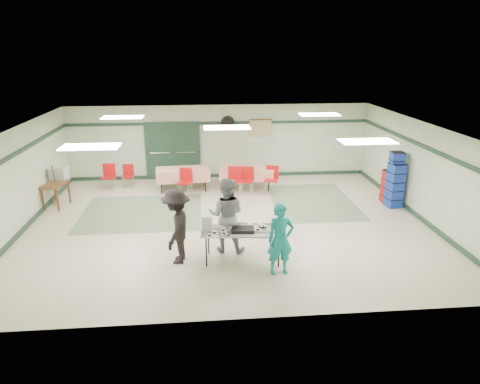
{
  "coord_description": "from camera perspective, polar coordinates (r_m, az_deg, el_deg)",
  "views": [
    {
      "loc": [
        -0.66,
        -11.05,
        4.66
      ],
      "look_at": [
        0.31,
        -0.3,
        1.0
      ],
      "focal_mm": 32.0,
      "sensor_mm": 36.0,
      "label": 1
    }
  ],
  "objects": [
    {
      "name": "chair_a",
      "position": [
        14.22,
        0.95,
        1.96
      ],
      "size": [
        0.52,
        0.52,
        0.91
      ],
      "rotation": [
        0.0,
        0.0,
        -0.29
      ],
      "color": "#AF0F0E",
      "rests_on": "floor"
    },
    {
      "name": "ceiling",
      "position": [
        11.24,
        -1.75,
        8.69
      ],
      "size": [
        11.0,
        11.0,
        0.0
      ],
      "primitive_type": "plane",
      "rotation": [
        3.14,
        0.0,
        0.0
      ],
      "color": "silver",
      "rests_on": "wall_back"
    },
    {
      "name": "dining_table_b",
      "position": [
        14.7,
        -7.63,
        2.41
      ],
      "size": [
        1.84,
        0.93,
        0.77
      ],
      "rotation": [
        0.0,
        0.0,
        0.08
      ],
      "color": "red",
      "rests_on": "floor"
    },
    {
      "name": "crate_stack_blue_b",
      "position": [
        13.8,
        19.98,
        0.84
      ],
      "size": [
        0.48,
        0.48,
        1.37
      ],
      "primitive_type": "cube",
      "rotation": [
        0.0,
        0.0,
        0.14
      ],
      "color": "#1A319F",
      "rests_on": "floor"
    },
    {
      "name": "green_patch_a",
      "position": [
        13.05,
        -12.94,
        -2.67
      ],
      "size": [
        3.5,
        3.0,
        0.01
      ],
      "primitive_type": "cube",
      "color": "#637D5B",
      "rests_on": "floor"
    },
    {
      "name": "broom",
      "position": [
        14.43,
        -23.4,
        0.99
      ],
      "size": [
        0.05,
        0.2,
        1.23
      ],
      "primitive_type": "cylinder",
      "rotation": [
        0.14,
        0.0,
        -0.11
      ],
      "color": "brown",
      "rests_on": "floor"
    },
    {
      "name": "double_door_left",
      "position": [
        15.98,
        -10.61,
        5.36
      ],
      "size": [
        0.9,
        0.06,
        2.1
      ],
      "primitive_type": "cube",
      "color": "gray",
      "rests_on": "floor"
    },
    {
      "name": "sheet_tray_right",
      "position": [
        9.73,
        3.59,
        -4.85
      ],
      "size": [
        0.67,
        0.53,
        0.02
      ],
      "primitive_type": "cube",
      "rotation": [
        0.0,
        0.0,
        -0.1
      ],
      "color": "silver",
      "rests_on": "serving_table"
    },
    {
      "name": "chair_c",
      "position": [
        14.32,
        4.26,
        2.07
      ],
      "size": [
        0.54,
        0.54,
        0.92
      ],
      "rotation": [
        0.0,
        0.0,
        -0.32
      ],
      "color": "#AF0F0E",
      "rests_on": "floor"
    },
    {
      "name": "office_printer",
      "position": [
        14.53,
        -23.0,
        2.35
      ],
      "size": [
        0.52,
        0.46,
        0.38
      ],
      "primitive_type": "cube",
      "rotation": [
        0.0,
        0.0,
        -0.1
      ],
      "color": "#A9AAA5",
      "rests_on": "printer_table"
    },
    {
      "name": "volunteer_grey",
      "position": [
        10.1,
        -1.83,
        -3.06
      ],
      "size": [
        1.02,
        0.87,
        1.82
      ],
      "primitive_type": "imported",
      "rotation": [
        0.0,
        0.0,
        2.92
      ],
      "color": "gray",
      "rests_on": "floor"
    },
    {
      "name": "chair_b",
      "position": [
        14.18,
        -0.72,
        1.95
      ],
      "size": [
        0.45,
        0.45,
        0.92
      ],
      "rotation": [
        0.0,
        0.0,
        -0.05
      ],
      "color": "#AF0F0E",
      "rests_on": "floor"
    },
    {
      "name": "door_frame",
      "position": [
        15.92,
        -8.93,
        5.41
      ],
      "size": [
        2.0,
        0.03,
        2.15
      ],
      "primitive_type": "cube",
      "color": "#1E3827",
      "rests_on": "floor"
    },
    {
      "name": "double_door_right",
      "position": [
        15.92,
        -7.19,
        5.48
      ],
      "size": [
        0.9,
        0.06,
        2.1
      ],
      "primitive_type": "cube",
      "color": "gray",
      "rests_on": "floor"
    },
    {
      "name": "volunteer_dark",
      "position": [
        9.68,
        -8.43,
        -4.57
      ],
      "size": [
        0.83,
        1.21,
        1.73
      ],
      "primitive_type": "imported",
      "rotation": [
        0.0,
        0.0,
        -1.75
      ],
      "color": "black",
      "rests_on": "floor"
    },
    {
      "name": "volunteer_teal",
      "position": [
        9.17,
        5.42,
        -6.3
      ],
      "size": [
        0.61,
        0.43,
        1.58
      ],
      "primitive_type": "imported",
      "rotation": [
        0.0,
        0.0,
        0.09
      ],
      "color": "teal",
      "rests_on": "floor"
    },
    {
      "name": "chair_loose_b",
      "position": [
        15.3,
        -17.07,
        2.31
      ],
      "size": [
        0.42,
        0.42,
        0.9
      ],
      "rotation": [
        0.0,
        0.0,
        -0.02
      ],
      "color": "#AF0F0E",
      "rests_on": "floor"
    },
    {
      "name": "trim_right",
      "position": [
        12.9,
        23.43,
        5.52
      ],
      "size": [
        0.06,
        9.0,
        0.1
      ],
      "primitive_type": "cube",
      "rotation": [
        0.0,
        0.0,
        1.57
      ],
      "color": "#1E3827",
      "rests_on": "wall_back"
    },
    {
      "name": "baking_pan",
      "position": [
        9.58,
        0.36,
        -5.03
      ],
      "size": [
        0.54,
        0.37,
        0.08
      ],
      "primitive_type": "cube",
      "rotation": [
        0.0,
        0.0,
        -0.1
      ],
      "color": "black",
      "rests_on": "serving_table"
    },
    {
      "name": "chair_loose_a",
      "position": [
        15.38,
        -14.71,
        2.39
      ],
      "size": [
        0.4,
        0.4,
        0.81
      ],
      "rotation": [
        0.0,
        0.0,
        -0.06
      ],
      "color": "#AF0F0E",
      "rests_on": "floor"
    },
    {
      "name": "baseboard_left",
      "position": [
        12.9,
        -26.73,
        -4.26
      ],
      "size": [
        0.06,
        9.0,
        0.12
      ],
      "primitive_type": "cube",
      "rotation": [
        0.0,
        0.0,
        1.57
      ],
      "color": "#1E3827",
      "rests_on": "floor"
    },
    {
      "name": "wall_front",
      "position": [
        7.37,
        0.5,
        -7.96
      ],
      "size": [
        11.0,
        0.0,
        11.0
      ],
      "primitive_type": "plane",
      "rotation": [
        -1.57,
        0.0,
        0.0
      ],
      "color": "beige",
      "rests_on": "floor"
    },
    {
      "name": "chair_d",
      "position": [
        14.15,
        -7.3,
        1.72
      ],
      "size": [
        0.51,
        0.51,
        0.91
      ],
      "rotation": [
        0.0,
        0.0,
        -0.25
      ],
      "color": "#AF0F0E",
      "rests_on": "floor"
    },
    {
      "name": "crate_stack_blue_a",
      "position": [
        13.82,
        19.92,
        1.6
      ],
      "size": [
        0.4,
        0.4,
        1.71
      ],
      "primitive_type": "cube",
      "rotation": [
        0.0,
        0.0,
        -0.08
      ],
      "color": "#1A319F",
      "rests_on": "floor"
    },
    {
      "name": "wall_back",
      "position": [
        15.91,
        -2.7,
        6.71
      ],
      "size": [
        11.0,
        0.0,
        11.0
      ],
      "primitive_type": "plane",
      "rotation": [
        1.57,
        0.0,
        0.0
      ],
      "color": "beige",
      "rests_on": "floor"
    },
    {
      "name": "wall_left",
      "position": [
        12.51,
        -27.71,
        1.2
      ],
      "size": [
        0.0,
        9.0,
        9.0
      ],
      "primitive_type": "plane",
      "rotation": [
        1.57,
        0.0,
        1.57
      ],
      "color": "beige",
      "rests_on": "floor"
    },
    {
      "name": "trim_back",
      "position": [
        15.75,
        -2.74,
        9.18
      ],
      "size": [
        11.0,
        0.06,
        0.1
      ],
      "primitive_type": "cube",
      "color": "#1E3827",
      "rests_on": "wall_back"
    },
    {
      "name": "green_patch_b",
      "position": [
        13.83,
        9.63,
        -1.22
      ],
      "size": [
        2.5,
        3.5,
        0.01
      ],
      "primitive_type": "cube",
      "color": "#637D5B",
      "rests_on": "floor"
    },
    {
      "name": "crate_stack_red",
      "position": [
        14.18,
        19.28,
        0.69
      ],
      "size": [
        0.41,
        0.41,
        1.04
      ],
      "primitive_type": "cube",
      "rotation": [
        0.0,
        0.0,
        0.03
      ],
      "color": "#A52110",
      "rests_on": "floor"
    },
    {
      "name": "dining_table_a",
      "position": [
        14.76,
        0.94,
        2.64
      ],
      "size": [
        1.94,
        1.12,
        0.77
      ],
      "rotation": [
        0.0,
        0.0,
        -0.17
      ],
      "color": "red",
      "rests_on": "floor"
    },
    {
      "name": "printer_table",
      "position": [
        14.14,
        -23.45,
        0.63
      ],
      "size": [
        0.73,
        0.98,
        0.74
      ],
      "rotation": [
        0.0,
        0.0,
        -0.18
      ],
      "color": "brown",
      "rests_on": "floor"
    },
    {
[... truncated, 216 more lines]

